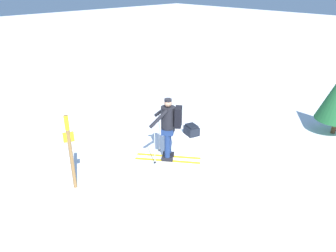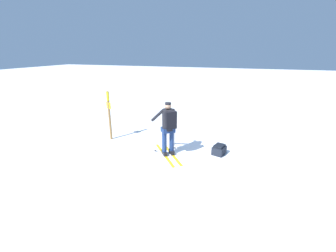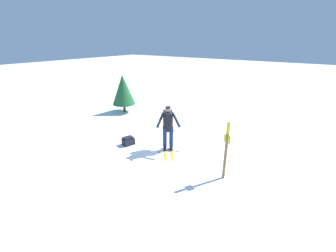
# 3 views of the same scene
# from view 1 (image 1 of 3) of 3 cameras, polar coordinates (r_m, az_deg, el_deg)

# --- Properties ---
(ground_plane) EXTENTS (80.00, 80.00, 0.00)m
(ground_plane) POSITION_cam_1_polar(r_m,az_deg,el_deg) (9.04, 3.35, -5.82)
(ground_plane) COLOR white
(skier) EXTENTS (1.36, 1.62, 1.75)m
(skier) POSITION_cam_1_polar(r_m,az_deg,el_deg) (8.59, 0.18, 0.22)
(skier) COLOR gold
(skier) RESTS_ON ground_plane
(dropped_backpack) EXTENTS (0.47, 0.52, 0.33)m
(dropped_backpack) POSITION_cam_1_polar(r_m,az_deg,el_deg) (10.35, 4.13, -0.70)
(dropped_backpack) COLOR black
(dropped_backpack) RESTS_ON ground_plane
(trail_marker) EXTENTS (0.23, 0.12, 1.85)m
(trail_marker) POSITION_cam_1_polar(r_m,az_deg,el_deg) (7.69, -16.71, -3.47)
(trail_marker) COLOR olive
(trail_marker) RESTS_ON ground_plane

